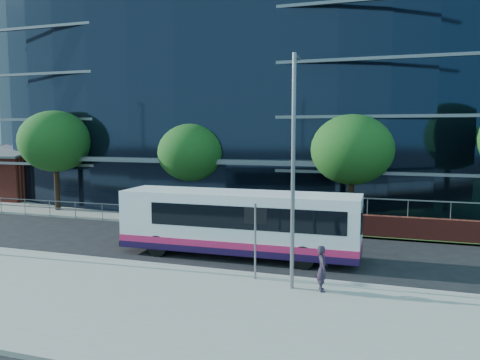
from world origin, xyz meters
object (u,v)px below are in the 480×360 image
(tree_far_a, at_px, (55,141))
(city_bus, at_px, (241,223))
(tree_far_b, at_px, (191,153))
(street_sign, at_px, (255,225))
(streetlight_east, at_px, (293,165))
(pedestrian, at_px, (322,268))
(tree_far_c, at_px, (352,150))
(brick_pavilion, at_px, (5,174))

(tree_far_a, distance_m, city_bus, 17.78)
(city_bus, bearing_deg, tree_far_b, 125.89)
(street_sign, distance_m, streetlight_east, 2.80)
(city_bus, relative_size, pedestrian, 6.86)
(tree_far_a, distance_m, streetlight_east, 22.05)
(tree_far_c, distance_m, streetlight_east, 11.22)
(tree_far_a, xyz_separation_m, tree_far_c, (20.00, 0.00, -0.33))
(street_sign, relative_size, city_bus, 0.26)
(brick_pavilion, bearing_deg, city_bus, -25.41)
(city_bus, xyz_separation_m, pedestrian, (4.17, -3.83, -0.60))
(tree_far_a, relative_size, tree_far_c, 1.07)
(pedestrian, bearing_deg, tree_far_b, 21.53)
(street_sign, height_order, tree_far_c, tree_far_c)
(city_bus, bearing_deg, tree_far_c, 59.52)
(tree_far_a, bearing_deg, street_sign, -31.17)
(tree_far_a, distance_m, tree_far_b, 10.03)
(tree_far_b, xyz_separation_m, tree_far_c, (10.00, -0.50, 0.33))
(brick_pavilion, height_order, tree_far_a, tree_far_a)
(street_sign, bearing_deg, tree_far_a, 148.83)
(brick_pavilion, relative_size, tree_far_b, 1.42)
(street_sign, xyz_separation_m, tree_far_c, (2.50, 10.59, 2.39))
(brick_pavilion, xyz_separation_m, streetlight_east, (28.00, -15.67, 2.50))
(brick_pavilion, distance_m, tree_far_a, 10.48)
(city_bus, distance_m, pedestrian, 5.69)
(tree_far_b, relative_size, streetlight_east, 0.76)
(brick_pavilion, relative_size, streetlight_east, 1.08)
(brick_pavilion, relative_size, street_sign, 3.07)
(tree_far_a, bearing_deg, pedestrian, -29.10)
(tree_far_b, height_order, city_bus, tree_far_b)
(tree_far_a, relative_size, pedestrian, 4.46)
(streetlight_east, bearing_deg, brick_pavilion, 150.76)
(brick_pavilion, bearing_deg, pedestrian, -28.32)
(tree_far_a, height_order, city_bus, tree_far_a)
(tree_far_b, bearing_deg, tree_far_a, -177.14)
(tree_far_a, xyz_separation_m, streetlight_east, (19.00, -11.17, -0.42))
(tree_far_c, relative_size, streetlight_east, 0.81)
(street_sign, relative_size, streetlight_east, 0.35)
(tree_far_c, bearing_deg, pedestrian, -89.86)
(street_sign, xyz_separation_m, tree_far_b, (-7.50, 11.09, 2.06))
(street_sign, relative_size, tree_far_a, 0.40)
(brick_pavilion, distance_m, tree_far_c, 29.46)
(tree_far_a, bearing_deg, city_bus, -24.76)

